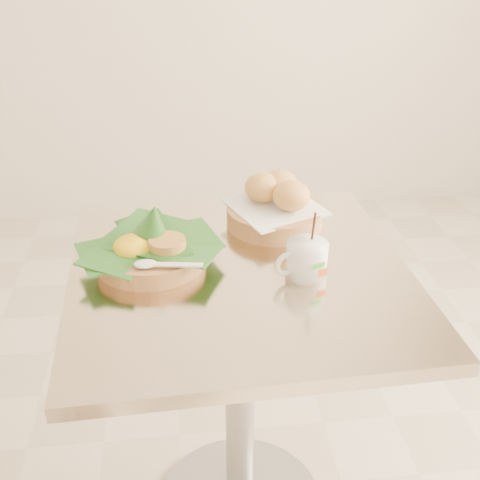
{
  "coord_description": "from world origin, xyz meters",
  "views": [
    {
      "loc": [
        0.03,
        -1.11,
        1.41
      ],
      "look_at": [
        0.16,
        -0.05,
        0.82
      ],
      "focal_mm": 45.0,
      "sensor_mm": 36.0,
      "label": 1
    }
  ],
  "objects": [
    {
      "name": "cafe_table",
      "position": [
        0.16,
        -0.05,
        0.53
      ],
      "size": [
        0.72,
        0.72,
        0.75
      ],
      "rotation": [
        0.0,
        0.0,
        0.04
      ],
      "color": "gray",
      "rests_on": "floor"
    },
    {
      "name": "coffee_mug",
      "position": [
        0.29,
        -0.08,
        0.79
      ],
      "size": [
        0.11,
        0.09,
        0.15
      ],
      "rotation": [
        0.0,
        0.0,
        0.36
      ],
      "color": "white",
      "rests_on": "cafe_table"
    },
    {
      "name": "rice_basket",
      "position": [
        -0.03,
        0.0,
        0.79
      ],
      "size": [
        0.29,
        0.29,
        0.15
      ],
      "rotation": [
        0.0,
        0.0,
        0.15
      ],
      "color": "#AA7549",
      "rests_on": "cafe_table"
    },
    {
      "name": "bread_basket",
      "position": [
        0.26,
        0.15,
        0.8
      ],
      "size": [
        0.25,
        0.25,
        0.12
      ],
      "rotation": [
        0.0,
        0.0,
        -0.38
      ],
      "color": "#AA7549",
      "rests_on": "cafe_table"
    }
  ]
}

